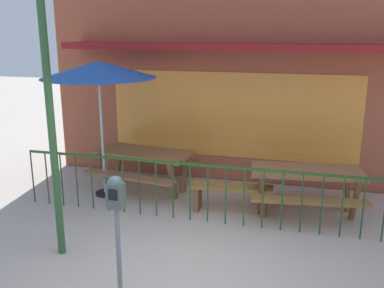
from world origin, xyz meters
TOP-DOWN VIEW (x-y plane):
  - pub_storefront at (0.00, 4.24)m, footprint 7.57×1.27m
  - patio_fence_front at (0.00, 1.95)m, footprint 6.38×0.04m
  - picnic_table_left at (-1.50, 3.02)m, footprint 1.97×1.60m
  - picnic_table_right at (1.50, 2.71)m, footprint 1.95×1.57m
  - patio_umbrella at (-2.12, 2.61)m, footprint 2.01×2.01m
  - patio_bench at (0.29, 2.42)m, footprint 1.42×0.41m
  - parking_meter_near at (-0.55, -0.22)m, footprint 0.18×0.17m
  - street_lamp at (-1.73, 0.46)m, footprint 0.28×0.28m

SIDE VIEW (x-z plane):
  - patio_bench at x=0.29m, z-range 0.11..0.59m
  - picnic_table_left at x=-1.50m, z-range 0.21..1.01m
  - picnic_table_right at x=1.50m, z-range 0.21..1.01m
  - patio_fence_front at x=0.00m, z-range 0.18..1.15m
  - parking_meter_near at x=-0.55m, z-range 0.40..1.86m
  - patio_umbrella at x=-2.12m, z-range 1.07..3.55m
  - street_lamp at x=-1.73m, z-range 0.60..4.52m
  - pub_storefront at x=0.00m, z-range -0.02..5.28m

